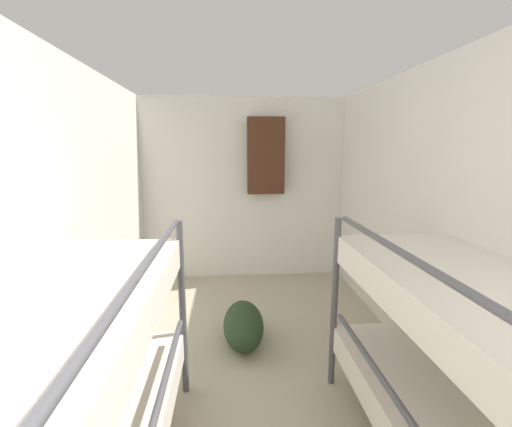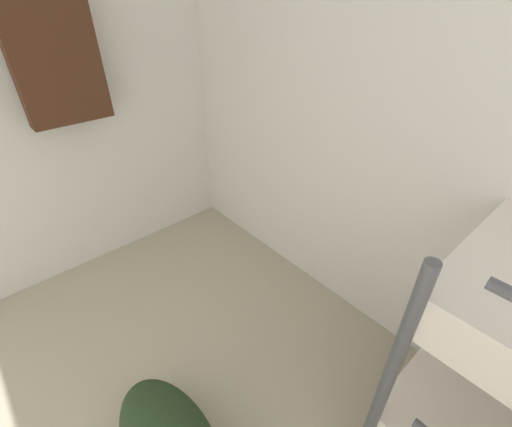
% 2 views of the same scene
% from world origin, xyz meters
% --- Properties ---
extents(wall_left, '(0.06, 4.63, 2.23)m').
position_xyz_m(wall_left, '(-1.27, 2.26, 1.12)').
color(wall_left, silver).
rests_on(wall_left, ground_plane).
extents(wall_right, '(0.06, 4.63, 2.23)m').
position_xyz_m(wall_right, '(1.27, 2.26, 1.12)').
color(wall_right, silver).
rests_on(wall_right, ground_plane).
extents(wall_back, '(2.60, 0.06, 2.23)m').
position_xyz_m(wall_back, '(0.00, 4.54, 1.12)').
color(wall_back, silver).
rests_on(wall_back, ground_plane).
extents(bunk_stack_left_near, '(0.76, 1.86, 1.22)m').
position_xyz_m(bunk_stack_left_near, '(-0.87, 1.42, 0.67)').
color(bunk_stack_left_near, '#4C4C51').
rests_on(bunk_stack_left_near, ground_plane).
extents(bunk_stack_right_near, '(0.76, 1.86, 1.22)m').
position_xyz_m(bunk_stack_right_near, '(0.87, 1.42, 0.67)').
color(bunk_stack_right_near, '#4C4C51').
rests_on(bunk_stack_right_near, ground_plane).
extents(duffel_bag, '(0.34, 0.63, 0.34)m').
position_xyz_m(duffel_bag, '(-0.09, 2.92, 0.17)').
color(duffel_bag, '#23381E').
rests_on(duffel_bag, ground_plane).
extents(hanging_coat, '(0.44, 0.12, 0.90)m').
position_xyz_m(hanging_coat, '(0.26, 4.39, 1.53)').
color(hanging_coat, '#472819').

